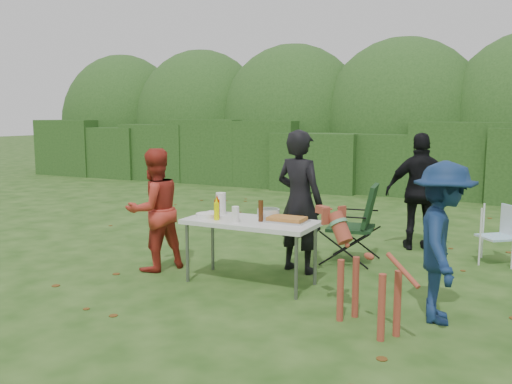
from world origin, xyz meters
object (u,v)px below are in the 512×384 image
at_px(lawn_chair, 498,234).
at_px(beer_bottle, 261,211).
at_px(dog, 369,274).
at_px(person_black_puffy, 421,192).
at_px(person_cook, 299,201).
at_px(camping_chair, 351,223).
at_px(person_red_jacket, 154,210).
at_px(ketchup_bottle, 217,209).
at_px(mustard_bottle, 217,211).
at_px(paper_towel_roll, 221,203).
at_px(child, 443,242).
at_px(folding_table, 251,225).

relative_size(lawn_chair, beer_bottle, 3.19).
bearing_deg(dog, person_black_puffy, -56.15).
distance_m(lawn_chair, beer_bottle, 3.26).
bearing_deg(person_cook, camping_chair, -110.29).
xyz_separation_m(person_cook, person_black_puffy, (1.13, 1.81, -0.04)).
distance_m(person_red_jacket, ketchup_bottle, 0.94).
relative_size(camping_chair, ketchup_bottle, 4.78).
height_order(person_red_jacket, mustard_bottle, person_red_jacket).
relative_size(beer_bottle, paper_towel_roll, 0.92).
distance_m(child, beer_bottle, 1.99).
xyz_separation_m(dog, paper_towel_roll, (-2.05, 0.88, 0.36)).
relative_size(person_red_jacket, ketchup_bottle, 6.91).
bearing_deg(beer_bottle, person_black_puffy, 62.91).
height_order(person_black_puffy, mustard_bottle, person_black_puffy).
distance_m(mustard_bottle, beer_bottle, 0.51).
bearing_deg(person_black_puffy, person_red_jacket, 23.10).
distance_m(person_cook, paper_towel_roll, 0.96).
relative_size(person_cook, beer_bottle, 7.29).
height_order(folding_table, beer_bottle, beer_bottle).
height_order(person_cook, beer_bottle, person_cook).
xyz_separation_m(dog, mustard_bottle, (-1.91, 0.54, 0.33)).
relative_size(dog, paper_towel_roll, 4.13).
xyz_separation_m(person_red_jacket, beer_bottle, (1.46, 0.02, 0.10)).
height_order(beer_bottle, paper_towel_roll, paper_towel_roll).
relative_size(child, paper_towel_roll, 5.80).
xyz_separation_m(mustard_bottle, ketchup_bottle, (-0.04, 0.08, 0.01)).
relative_size(dog, camping_chair, 1.02).
relative_size(folding_table, dog, 1.40).
height_order(person_cook, ketchup_bottle, person_cook).
distance_m(child, mustard_bottle, 2.47).
distance_m(person_red_jacket, lawn_chair, 4.43).
height_order(dog, mustard_bottle, dog).
xyz_separation_m(child, camping_chair, (-1.36, 1.60, -0.23)).
distance_m(camping_chair, lawn_chair, 1.91).
bearing_deg(mustard_bottle, ketchup_bottle, 117.30).
xyz_separation_m(dog, beer_bottle, (-1.42, 0.69, 0.35)).
xyz_separation_m(dog, ketchup_bottle, (-1.95, 0.62, 0.34)).
bearing_deg(paper_towel_roll, folding_table, -19.36).
height_order(camping_chair, beer_bottle, camping_chair).
bearing_deg(paper_towel_roll, person_black_puffy, 50.67).
height_order(mustard_bottle, ketchup_bottle, ketchup_bottle).
height_order(person_red_jacket, ketchup_bottle, person_red_jacket).
relative_size(folding_table, beer_bottle, 6.25).
bearing_deg(person_red_jacket, child, 110.72).
bearing_deg(person_cook, ketchup_bottle, 61.98).
height_order(person_black_puffy, ketchup_bottle, person_black_puffy).
bearing_deg(beer_bottle, camping_chair, 66.17).
bearing_deg(dog, camping_chair, -37.38).
bearing_deg(child, person_black_puffy, 3.05).
relative_size(dog, beer_bottle, 4.47).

